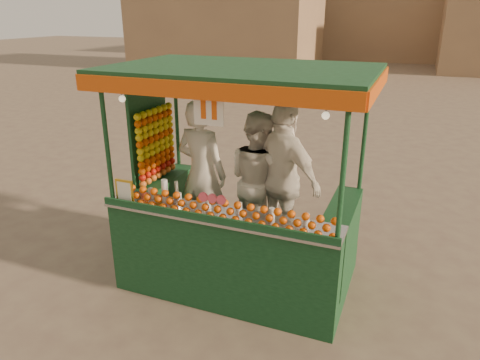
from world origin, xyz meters
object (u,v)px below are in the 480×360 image
at_px(juice_cart, 232,219).
at_px(vendor_right, 283,180).
at_px(vendor_left, 202,173).
at_px(vendor_middle, 258,180).

bearing_deg(juice_cart, vendor_right, 42.89).
distance_m(juice_cart, vendor_right, 0.79).
xyz_separation_m(juice_cart, vendor_left, (-0.54, 0.32, 0.41)).
xyz_separation_m(vendor_middle, vendor_right, (0.34, -0.06, 0.08)).
height_order(juice_cart, vendor_right, juice_cart).
bearing_deg(vendor_left, juice_cart, 158.34).
xyz_separation_m(juice_cart, vendor_middle, (0.15, 0.52, 0.34)).
height_order(juice_cart, vendor_middle, juice_cart).
relative_size(vendor_middle, vendor_right, 0.92).
height_order(vendor_middle, vendor_right, vendor_right).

